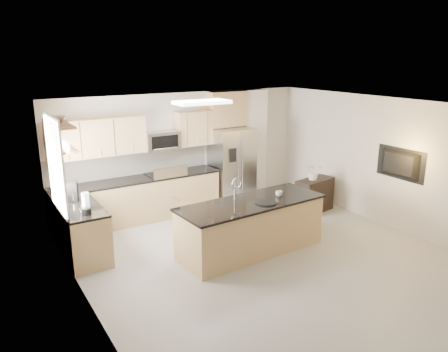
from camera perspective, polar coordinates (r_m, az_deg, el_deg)
floor at (r=7.67m, az=5.94°, el=-10.80°), size 6.50×6.50×0.00m
ceiling at (r=6.92m, az=6.55°, el=8.88°), size 6.00×6.50×0.02m
wall_back at (r=9.86m, az=-5.39°, el=3.26°), size 6.00×0.02×2.60m
wall_left at (r=5.93m, az=-17.52°, el=-5.89°), size 0.02×6.50×2.60m
wall_right at (r=9.28m, az=21.07°, el=1.48°), size 0.02×6.50×2.60m
back_counter at (r=9.33m, az=-11.13°, el=-2.96°), size 3.55×0.66×1.44m
left_counter at (r=7.98m, az=-18.15°, el=-6.81°), size 0.66×1.50×0.92m
range at (r=9.55m, az=-7.61°, el=-2.37°), size 0.76×0.64×1.14m
upper_cabinets at (r=9.12m, az=-12.38°, el=5.32°), size 3.50×0.33×0.75m
microwave at (r=9.37m, az=-8.18°, el=4.58°), size 0.76×0.40×0.40m
refrigerator at (r=10.15m, az=0.99°, el=1.30°), size 0.92×0.78×1.78m
partition_column at (r=10.65m, az=3.80°, el=4.22°), size 0.60×0.30×2.60m
window at (r=7.57m, az=-21.11°, el=1.19°), size 0.04×1.15×1.65m
shelf_lower at (r=7.62m, az=-20.55°, el=3.66°), size 0.30×1.20×0.04m
shelf_upper at (r=7.56m, az=-20.81°, el=6.40°), size 0.30×1.20×0.04m
ceiling_fixture at (r=8.03m, az=-2.90°, el=9.60°), size 1.00×0.50×0.06m
island at (r=7.78m, az=3.55°, el=-6.57°), size 2.73×1.11×1.35m
credenza at (r=9.91m, az=11.71°, el=-2.48°), size 0.99×0.56×0.75m
cup at (r=7.94m, az=7.19°, el=-2.28°), size 0.13×0.13×0.10m
platter at (r=7.56m, az=5.50°, el=-3.46°), size 0.44×0.44×0.02m
blender at (r=7.31m, az=-17.60°, el=-3.65°), size 0.16×0.16×0.37m
kettle at (r=7.60m, az=-17.74°, el=-3.34°), size 0.20×0.20×0.24m
coffee_maker at (r=8.07m, az=-19.21°, el=-1.96°), size 0.24×0.27×0.34m
bowl at (r=7.71m, az=-21.10°, el=7.04°), size 0.47×0.47×0.10m
flower_vase at (r=9.67m, az=11.68°, el=1.21°), size 0.64×0.59×0.59m
television at (r=9.08m, az=21.74°, el=1.45°), size 0.14×1.08×0.62m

